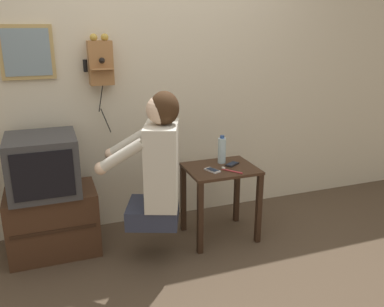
{
  "coord_description": "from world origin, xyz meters",
  "views": [
    {
      "loc": [
        -0.78,
        -2.01,
        1.66
      ],
      "look_at": [
        0.18,
        0.65,
        0.75
      ],
      "focal_mm": 38.0,
      "sensor_mm": 36.0,
      "label": 1
    }
  ],
  "objects_px": {
    "framed_picture": "(27,52)",
    "cell_phone_held": "(212,170)",
    "cell_phone_spare": "(232,164)",
    "toothbrush": "(231,170)",
    "person": "(158,164)",
    "water_bottle": "(222,150)",
    "wall_phone_antique": "(100,62)",
    "television": "(43,165)"
  },
  "relations": [
    {
      "from": "framed_picture",
      "to": "cell_phone_held",
      "type": "relative_size",
      "value": 2.82
    },
    {
      "from": "cell_phone_held",
      "to": "cell_phone_spare",
      "type": "xyz_separation_m",
      "value": [
        0.2,
        0.08,
        0.0
      ]
    },
    {
      "from": "cell_phone_spare",
      "to": "toothbrush",
      "type": "height_order",
      "value": "toothbrush"
    },
    {
      "from": "person",
      "to": "water_bottle",
      "type": "bearing_deg",
      "value": -47.44
    },
    {
      "from": "person",
      "to": "framed_picture",
      "type": "xyz_separation_m",
      "value": [
        -0.78,
        0.64,
        0.73
      ]
    },
    {
      "from": "wall_phone_antique",
      "to": "framed_picture",
      "type": "distance_m",
      "value": 0.52
    },
    {
      "from": "cell_phone_spare",
      "to": "water_bottle",
      "type": "bearing_deg",
      "value": -177.62
    },
    {
      "from": "cell_phone_spare",
      "to": "framed_picture",
      "type": "bearing_deg",
      "value": -142.8
    },
    {
      "from": "water_bottle",
      "to": "cell_phone_spare",
      "type": "bearing_deg",
      "value": -53.41
    },
    {
      "from": "wall_phone_antique",
      "to": "television",
      "type": "bearing_deg",
      "value": -152.61
    },
    {
      "from": "television",
      "to": "cell_phone_held",
      "type": "height_order",
      "value": "television"
    },
    {
      "from": "television",
      "to": "wall_phone_antique",
      "type": "distance_m",
      "value": 0.87
    },
    {
      "from": "water_bottle",
      "to": "toothbrush",
      "type": "bearing_deg",
      "value": -95.11
    },
    {
      "from": "water_bottle",
      "to": "toothbrush",
      "type": "xyz_separation_m",
      "value": [
        -0.02,
        -0.21,
        -0.1
      ]
    },
    {
      "from": "television",
      "to": "cell_phone_held",
      "type": "bearing_deg",
      "value": -12.25
    },
    {
      "from": "framed_picture",
      "to": "toothbrush",
      "type": "bearing_deg",
      "value": -24.34
    },
    {
      "from": "framed_picture",
      "to": "toothbrush",
      "type": "xyz_separation_m",
      "value": [
        1.35,
        -0.61,
        -0.86
      ]
    },
    {
      "from": "wall_phone_antique",
      "to": "cell_phone_held",
      "type": "bearing_deg",
      "value": -35.62
    },
    {
      "from": "television",
      "to": "framed_picture",
      "type": "xyz_separation_m",
      "value": [
        -0.03,
        0.3,
        0.76
      ]
    },
    {
      "from": "framed_picture",
      "to": "wall_phone_antique",
      "type": "bearing_deg",
      "value": -4.99
    },
    {
      "from": "framed_picture",
      "to": "cell_phone_spare",
      "type": "xyz_separation_m",
      "value": [
        1.42,
        -0.48,
        -0.86
      ]
    },
    {
      "from": "framed_picture",
      "to": "water_bottle",
      "type": "relative_size",
      "value": 1.71
    },
    {
      "from": "toothbrush",
      "to": "person",
      "type": "bearing_deg",
      "value": 145.53
    },
    {
      "from": "television",
      "to": "cell_phone_spare",
      "type": "distance_m",
      "value": 1.41
    },
    {
      "from": "cell_phone_held",
      "to": "person",
      "type": "bearing_deg",
      "value": 170.4
    },
    {
      "from": "person",
      "to": "television",
      "type": "bearing_deg",
      "value": 86.55
    },
    {
      "from": "cell_phone_held",
      "to": "framed_picture",
      "type": "bearing_deg",
      "value": 135.64
    },
    {
      "from": "person",
      "to": "water_bottle",
      "type": "height_order",
      "value": "person"
    },
    {
      "from": "water_bottle",
      "to": "toothbrush",
      "type": "relative_size",
      "value": 1.55
    },
    {
      "from": "television",
      "to": "framed_picture",
      "type": "bearing_deg",
      "value": 94.89
    },
    {
      "from": "television",
      "to": "water_bottle",
      "type": "relative_size",
      "value": 2.12
    },
    {
      "from": "wall_phone_antique",
      "to": "framed_picture",
      "type": "xyz_separation_m",
      "value": [
        -0.51,
        0.04,
        0.08
      ]
    },
    {
      "from": "wall_phone_antique",
      "to": "framed_picture",
      "type": "relative_size",
      "value": 1.95
    },
    {
      "from": "person",
      "to": "cell_phone_held",
      "type": "height_order",
      "value": "person"
    },
    {
      "from": "person",
      "to": "framed_picture",
      "type": "distance_m",
      "value": 1.24
    },
    {
      "from": "person",
      "to": "cell_phone_held",
      "type": "relative_size",
      "value": 6.94
    },
    {
      "from": "cell_phone_held",
      "to": "cell_phone_spare",
      "type": "distance_m",
      "value": 0.22
    },
    {
      "from": "toothbrush",
      "to": "cell_phone_held",
      "type": "bearing_deg",
      "value": 119.46
    },
    {
      "from": "person",
      "to": "wall_phone_antique",
      "type": "relative_size",
      "value": 1.26
    },
    {
      "from": "toothbrush",
      "to": "water_bottle",
      "type": "bearing_deg",
      "value": 47.8
    },
    {
      "from": "framed_picture",
      "to": "cell_phone_spare",
      "type": "distance_m",
      "value": 1.73
    },
    {
      "from": "person",
      "to": "cell_phone_spare",
      "type": "relative_size",
      "value": 6.97
    }
  ]
}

